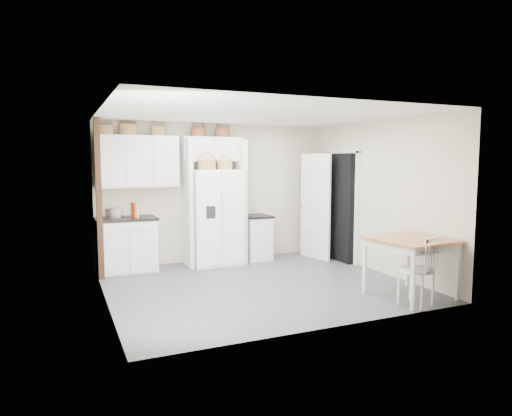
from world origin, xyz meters
name	(u,v)px	position (x,y,z in m)	size (l,w,h in m)	color
floor	(259,285)	(0.00, 0.00, 0.00)	(4.50, 4.50, 0.00)	#2C2B31
ceiling	(259,115)	(0.00, 0.00, 2.60)	(4.50, 4.50, 0.00)	white
wall_back	(217,193)	(0.00, 2.00, 1.30)	(4.50, 4.50, 0.00)	beige
wall_left	(104,207)	(-2.25, 0.00, 1.30)	(4.00, 4.00, 0.00)	beige
wall_right	(378,197)	(2.25, 0.00, 1.30)	(4.00, 4.00, 0.00)	beige
refrigerator	(215,217)	(-0.15, 1.65, 0.88)	(0.91, 0.73, 1.75)	white
base_cab_left	(127,246)	(-1.74, 1.70, 0.45)	(0.97, 0.61, 0.90)	silver
base_cab_right	(256,238)	(0.70, 1.70, 0.41)	(0.47, 0.56, 0.83)	silver
dining_table	(410,268)	(1.70, -1.43, 0.42)	(1.00, 1.00, 0.84)	brown
windsor_chair	(417,270)	(1.51, -1.75, 0.48)	(0.47, 0.43, 0.96)	silver
counter_left	(126,219)	(-1.74, 1.70, 0.92)	(1.01, 0.65, 0.04)	black
counter_right	(256,216)	(0.70, 1.70, 0.85)	(0.51, 0.60, 0.04)	black
toaster	(114,213)	(-1.94, 1.69, 1.03)	(0.25, 0.15, 0.17)	silver
cookbook_red	(134,210)	(-1.62, 1.62, 1.07)	(0.04, 0.18, 0.26)	#B93714
cookbook_cream	(138,211)	(-1.55, 1.62, 1.06)	(0.03, 0.15, 0.23)	beige
basket_upper_a	(106,130)	(-2.02, 1.83, 2.43)	(0.28, 0.28, 0.16)	olive
basket_upper_b	(128,130)	(-1.64, 1.83, 2.44)	(0.32, 0.32, 0.19)	olive
basket_upper_c	(158,131)	(-1.13, 1.83, 2.43)	(0.27, 0.27, 0.16)	olive
basket_bridge_a	(198,132)	(-0.40, 1.83, 2.43)	(0.28, 0.28, 0.16)	brown
basket_bridge_b	(222,133)	(0.06, 1.83, 2.43)	(0.28, 0.28, 0.16)	brown
basket_fridge_a	(207,165)	(-0.33, 1.55, 1.84)	(0.32, 0.32, 0.17)	olive
basket_fridge_b	(225,166)	(0.01, 1.55, 1.83)	(0.28, 0.28, 0.15)	olive
upper_cabinet	(138,161)	(-1.50, 1.83, 1.90)	(1.40, 0.34, 0.90)	silver
bridge_cabinet	(211,149)	(-0.15, 1.83, 2.12)	(1.12, 0.34, 0.45)	silver
fridge_panel_left	(187,203)	(-0.66, 1.70, 1.15)	(0.08, 0.60, 2.30)	silver
fridge_panel_right	(240,201)	(0.36, 1.70, 1.15)	(0.08, 0.60, 2.30)	silver
trim_post	(99,199)	(-2.20, 1.35, 1.30)	(0.09, 0.09, 2.60)	black
doorway_void	(341,207)	(2.16, 1.00, 1.02)	(0.18, 0.85, 2.05)	black
door_slab	(315,206)	(1.80, 1.33, 1.02)	(0.80, 0.04, 2.05)	white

